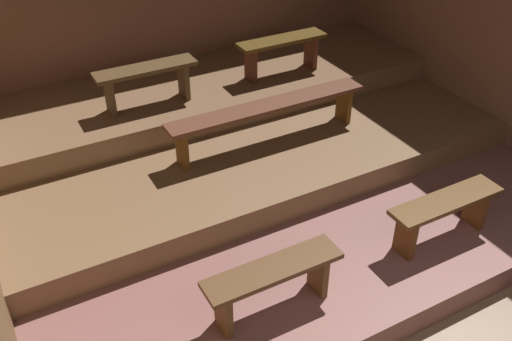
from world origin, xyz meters
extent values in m
cube|color=brown|center=(0.00, 2.62, -0.04)|extent=(5.62, 6.05, 0.08)
cube|color=#8A5947|center=(0.00, 5.28, 1.32)|extent=(5.62, 0.06, 2.64)
cube|color=#87544E|center=(0.00, 3.29, 0.12)|extent=(4.82, 3.91, 0.24)
cube|color=brown|center=(0.00, 3.94, 0.35)|extent=(4.82, 2.62, 0.24)
cube|color=brown|center=(0.00, 4.56, 0.59)|extent=(4.82, 1.37, 0.24)
cube|color=brown|center=(-0.78, 1.87, 0.61)|extent=(0.99, 0.24, 0.04)
cube|color=brown|center=(-1.16, 1.87, 0.42)|extent=(0.05, 0.20, 0.36)
cube|color=brown|center=(-0.40, 1.87, 0.42)|extent=(0.05, 0.20, 0.36)
cube|color=brown|center=(0.78, 1.87, 0.61)|extent=(0.99, 0.24, 0.04)
cube|color=brown|center=(0.40, 1.87, 0.42)|extent=(0.05, 0.20, 0.36)
cube|color=brown|center=(1.16, 1.87, 0.42)|extent=(0.05, 0.20, 0.36)
cube|color=brown|center=(0.12, 3.51, 0.85)|extent=(1.98, 0.24, 0.04)
cube|color=brown|center=(-0.75, 3.51, 0.65)|extent=(0.05, 0.20, 0.36)
cube|color=brown|center=(0.99, 3.51, 0.65)|extent=(0.05, 0.20, 0.36)
cube|color=brown|center=(-0.75, 4.32, 1.09)|extent=(0.98, 0.24, 0.04)
cube|color=brown|center=(-1.12, 4.32, 0.89)|extent=(0.05, 0.20, 0.36)
cube|color=brown|center=(-0.38, 4.32, 0.89)|extent=(0.05, 0.20, 0.36)
cube|color=brown|center=(0.75, 4.32, 1.09)|extent=(0.98, 0.24, 0.04)
cube|color=#592B1C|center=(0.38, 4.32, 0.89)|extent=(0.05, 0.20, 0.36)
cube|color=#592B1C|center=(1.12, 4.32, 0.89)|extent=(0.05, 0.20, 0.36)
camera|label=1|loc=(-2.21, -0.50, 3.30)|focal=39.90mm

